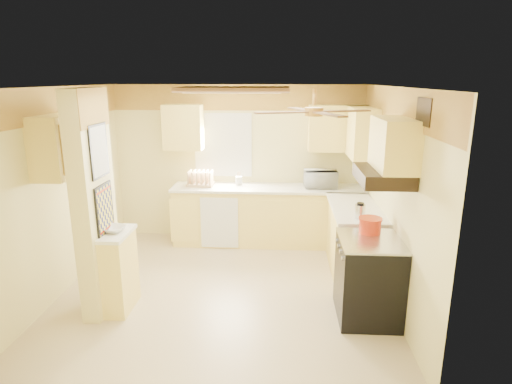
# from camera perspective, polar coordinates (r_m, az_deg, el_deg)

# --- Properties ---
(floor) EXTENTS (4.00, 4.00, 0.00)m
(floor) POSITION_cam_1_polar(r_m,az_deg,el_deg) (5.61, -4.14, -12.66)
(floor) COLOR tan
(floor) RESTS_ON ground
(ceiling) EXTENTS (4.00, 4.00, 0.00)m
(ceiling) POSITION_cam_1_polar(r_m,az_deg,el_deg) (4.97, -4.69, 13.81)
(ceiling) COLOR white
(ceiling) RESTS_ON wall_back
(wall_back) EXTENTS (4.00, 0.00, 4.00)m
(wall_back) POSITION_cam_1_polar(r_m,az_deg,el_deg) (6.99, -2.30, 3.84)
(wall_back) COLOR #E8DB8E
(wall_back) RESTS_ON floor
(wall_front) EXTENTS (4.00, 0.00, 4.00)m
(wall_front) POSITION_cam_1_polar(r_m,az_deg,el_deg) (3.38, -8.78, -8.70)
(wall_front) COLOR #E8DB8E
(wall_front) RESTS_ON floor
(wall_left) EXTENTS (0.00, 3.80, 3.80)m
(wall_left) POSITION_cam_1_polar(r_m,az_deg,el_deg) (5.77, -24.49, 0.10)
(wall_left) COLOR #E8DB8E
(wall_left) RESTS_ON floor
(wall_right) EXTENTS (0.00, 3.80, 3.80)m
(wall_right) POSITION_cam_1_polar(r_m,az_deg,el_deg) (5.27, 17.71, -0.57)
(wall_right) COLOR #E8DB8E
(wall_right) RESTS_ON floor
(wallpaper_border) EXTENTS (4.00, 0.02, 0.40)m
(wallpaper_border) POSITION_cam_1_polar(r_m,az_deg,el_deg) (6.84, -2.41, 12.47)
(wallpaper_border) COLOR gold
(wallpaper_border) RESTS_ON wall_back
(partition_column) EXTENTS (0.20, 0.70, 2.50)m
(partition_column) POSITION_cam_1_polar(r_m,az_deg,el_deg) (5.01, -20.77, -1.63)
(partition_column) COLOR #E8DB8E
(partition_column) RESTS_ON floor
(partition_ledge) EXTENTS (0.25, 0.55, 0.90)m
(partition_ledge) POSITION_cam_1_polar(r_m,az_deg,el_deg) (5.20, -17.70, -10.17)
(partition_ledge) COLOR #FFE771
(partition_ledge) RESTS_ON floor
(ledge_top) EXTENTS (0.28, 0.58, 0.04)m
(ledge_top) POSITION_cam_1_polar(r_m,az_deg,el_deg) (5.02, -18.12, -5.30)
(ledge_top) COLOR white
(ledge_top) RESTS_ON partition_ledge
(lower_cabinets_back) EXTENTS (3.00, 0.60, 0.90)m
(lower_cabinets_back) POSITION_cam_1_polar(r_m,az_deg,el_deg) (6.87, 1.68, -3.25)
(lower_cabinets_back) COLOR #FFE771
(lower_cabinets_back) RESTS_ON floor
(lower_cabinets_right) EXTENTS (0.60, 1.40, 0.90)m
(lower_cabinets_right) POSITION_cam_1_polar(r_m,az_deg,el_deg) (6.01, 12.96, -6.37)
(lower_cabinets_right) COLOR #FFE771
(lower_cabinets_right) RESTS_ON floor
(countertop_back) EXTENTS (3.04, 0.64, 0.04)m
(countertop_back) POSITION_cam_1_polar(r_m,az_deg,el_deg) (6.73, 1.71, 0.53)
(countertop_back) COLOR white
(countertop_back) RESTS_ON lower_cabinets_back
(countertop_right) EXTENTS (0.64, 1.44, 0.04)m
(countertop_right) POSITION_cam_1_polar(r_m,az_deg,el_deg) (5.85, 13.13, -2.08)
(countertop_right) COLOR white
(countertop_right) RESTS_ON lower_cabinets_right
(dishwasher_panel) EXTENTS (0.58, 0.02, 0.80)m
(dishwasher_panel) POSITION_cam_1_polar(r_m,az_deg,el_deg) (6.64, -4.90, -4.12)
(dishwasher_panel) COLOR white
(dishwasher_panel) RESTS_ON lower_cabinets_back
(window) EXTENTS (0.92, 0.02, 1.02)m
(window) POSITION_cam_1_polar(r_m,az_deg,el_deg) (6.95, -4.40, 6.27)
(window) COLOR white
(window) RESTS_ON wall_back
(upper_cab_back_left) EXTENTS (0.60, 0.35, 0.70)m
(upper_cab_back_left) POSITION_cam_1_polar(r_m,az_deg,el_deg) (6.86, -9.66, 8.51)
(upper_cab_back_left) COLOR #FFE771
(upper_cab_back_left) RESTS_ON wall_back
(upper_cab_back_right) EXTENTS (0.90, 0.35, 0.70)m
(upper_cab_back_right) POSITION_cam_1_polar(r_m,az_deg,el_deg) (6.74, 10.86, 8.35)
(upper_cab_back_right) COLOR #FFE771
(upper_cab_back_right) RESTS_ON wall_back
(upper_cab_right) EXTENTS (0.35, 1.00, 0.70)m
(upper_cab_right) POSITION_cam_1_polar(r_m,az_deg,el_deg) (6.32, 13.89, 7.75)
(upper_cab_right) COLOR #FFE771
(upper_cab_right) RESTS_ON wall_right
(upper_cab_left_wall) EXTENTS (0.35, 0.75, 0.70)m
(upper_cab_left_wall) POSITION_cam_1_polar(r_m,az_deg,el_deg) (5.36, -24.74, 5.59)
(upper_cab_left_wall) COLOR #FFE771
(upper_cab_left_wall) RESTS_ON wall_left
(upper_cab_over_stove) EXTENTS (0.35, 0.76, 0.52)m
(upper_cab_over_stove) POSITION_cam_1_polar(r_m,az_deg,el_deg) (4.56, 17.90, 6.10)
(upper_cab_over_stove) COLOR #FFE771
(upper_cab_over_stove) RESTS_ON wall_right
(stove) EXTENTS (0.68, 0.77, 0.92)m
(stove) POSITION_cam_1_polar(r_m,az_deg,el_deg) (4.96, 14.74, -11.06)
(stove) COLOR black
(stove) RESTS_ON floor
(range_hood) EXTENTS (0.50, 0.76, 0.14)m
(range_hood) POSITION_cam_1_polar(r_m,az_deg,el_deg) (4.60, 16.55, 2.08)
(range_hood) COLOR black
(range_hood) RESTS_ON upper_cab_over_stove
(poster_menu) EXTENTS (0.02, 0.42, 0.57)m
(poster_menu) POSITION_cam_1_polar(r_m,az_deg,el_deg) (4.84, -20.21, 5.17)
(poster_menu) COLOR black
(poster_menu) RESTS_ON partition_column
(poster_nashville) EXTENTS (0.02, 0.42, 0.57)m
(poster_nashville) POSITION_cam_1_polar(r_m,az_deg,el_deg) (4.98, -19.54, -2.21)
(poster_nashville) COLOR black
(poster_nashville) RESTS_ON partition_column
(ceiling_light_panel) EXTENTS (1.35, 0.95, 0.06)m
(ceiling_light_panel) POSITION_cam_1_polar(r_m,az_deg,el_deg) (5.45, -2.86, 13.47)
(ceiling_light_panel) COLOR brown
(ceiling_light_panel) RESTS_ON ceiling
(ceiling_fan) EXTENTS (1.15, 1.15, 0.26)m
(ceiling_fan) POSITION_cam_1_polar(r_m,az_deg,el_deg) (4.24, 7.74, 10.64)
(ceiling_fan) COLOR gold
(ceiling_fan) RESTS_ON ceiling
(vent_grate) EXTENTS (0.02, 0.40, 0.25)m
(vent_grate) POSITION_cam_1_polar(r_m,az_deg,el_deg) (4.23, 21.50, 9.94)
(vent_grate) COLOR black
(vent_grate) RESTS_ON wall_right
(microwave) EXTENTS (0.52, 0.37, 0.27)m
(microwave) POSITION_cam_1_polar(r_m,az_deg,el_deg) (6.73, 8.60, 1.75)
(microwave) COLOR white
(microwave) RESTS_ON countertop_back
(bowl) EXTENTS (0.30, 0.30, 0.06)m
(bowl) POSITION_cam_1_polar(r_m,az_deg,el_deg) (5.02, -18.42, -4.72)
(bowl) COLOR white
(bowl) RESTS_ON ledge_top
(dutch_oven) EXTENTS (0.26, 0.26, 0.17)m
(dutch_oven) POSITION_cam_1_polar(r_m,az_deg,el_deg) (4.96, 14.97, -4.29)
(dutch_oven) COLOR red
(dutch_oven) RESTS_ON stove
(kettle) EXTENTS (0.13, 0.13, 0.20)m
(kettle) POSITION_cam_1_polar(r_m,az_deg,el_deg) (5.35, 13.70, -2.48)
(kettle) COLOR silver
(kettle) RESTS_ON countertop_right
(dish_rack) EXTENTS (0.41, 0.31, 0.24)m
(dish_rack) POSITION_cam_1_polar(r_m,az_deg,el_deg) (6.84, -7.45, 1.55)
(dish_rack) COLOR #D7B27C
(dish_rack) RESTS_ON countertop_back
(utensil_crock) EXTENTS (0.11, 0.11, 0.21)m
(utensil_crock) POSITION_cam_1_polar(r_m,az_deg,el_deg) (6.83, -2.30, 1.54)
(utensil_crock) COLOR white
(utensil_crock) RESTS_ON countertop_back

